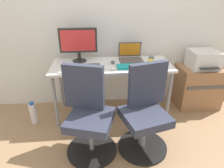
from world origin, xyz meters
TOP-DOWN VIEW (x-y plane):
  - ground_plane at (0.00, 0.00)m, footprint 5.28×5.28m
  - back_wall at (0.00, 0.37)m, footprint 4.40×0.04m
  - desk at (0.00, 0.00)m, footprint 1.52×0.59m
  - office_chair_left at (-0.30, -0.66)m, footprint 0.55×0.55m
  - office_chair_right at (0.30, -0.66)m, footprint 0.54×0.54m
  - side_cabinet at (1.28, 0.12)m, footprint 0.60×0.44m
  - printer at (1.28, 0.12)m, footprint 0.38×0.40m
  - water_bottle_on_floor at (-1.03, -0.14)m, footprint 0.09×0.09m
  - desktop_monitor at (-0.41, 0.15)m, footprint 0.48×0.18m
  - open_laptop at (0.27, 0.15)m, footprint 0.31×0.27m
  - keyboard_by_monitor at (-0.46, -0.21)m, footprint 0.34×0.12m
  - keyboard_by_laptop at (-0.32, -0.05)m, footprint 0.34×0.12m
  - mouse_by_monitor at (-0.01, -0.19)m, footprint 0.06×0.10m
  - mouse_by_laptop at (0.02, 0.03)m, footprint 0.06×0.10m
  - coffee_mug at (0.46, -0.14)m, footprint 0.08×0.08m
  - pen_cup at (0.50, -0.03)m, footprint 0.07×0.07m
  - notebook at (0.16, -0.13)m, footprint 0.21×0.15m

SIDE VIEW (x-z plane):
  - ground_plane at x=0.00m, z-range 0.00..0.00m
  - water_bottle_on_floor at x=-1.03m, z-range -0.01..0.30m
  - side_cabinet at x=1.28m, z-range 0.00..0.60m
  - office_chair_left at x=-0.30m, z-range -0.05..0.89m
  - office_chair_right at x=0.30m, z-range -0.05..0.89m
  - desk at x=0.00m, z-range 0.29..1.02m
  - printer at x=1.28m, z-range 0.60..0.84m
  - keyboard_by_monitor at x=-0.46m, z-range 0.73..0.75m
  - keyboard_by_laptop at x=-0.32m, z-range 0.73..0.75m
  - notebook at x=0.16m, z-range 0.73..0.76m
  - mouse_by_monitor at x=-0.01m, z-range 0.73..0.76m
  - mouse_by_laptop at x=0.02m, z-range 0.73..0.76m
  - coffee_mug at x=0.46m, z-range 0.73..0.82m
  - pen_cup at x=0.50m, z-range 0.73..0.84m
  - open_laptop at x=0.27m, z-range 0.67..0.90m
  - desktop_monitor at x=-0.41m, z-range 0.77..1.20m
  - back_wall at x=0.00m, z-range 0.00..2.60m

